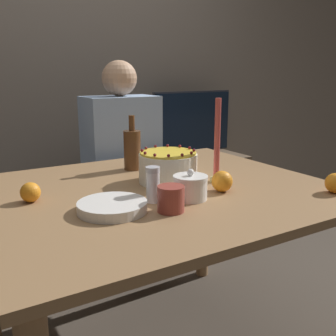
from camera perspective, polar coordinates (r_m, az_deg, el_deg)
The scene contains 15 objects.
wall_behind at distance 2.74m, azimuth -16.84°, elevation 15.63°, with size 8.00×0.05×2.60m.
dining_table at distance 1.53m, azimuth -1.49°, elevation -6.88°, with size 1.28×1.10×0.76m.
cake at distance 1.55m, azimuth -0.00°, elevation 0.14°, with size 0.23×0.23×0.13m.
sugar_bowl at distance 1.35m, azimuth 3.26°, elevation -2.79°, with size 0.12×0.12×0.11m.
sugar_shaker at distance 1.32m, azimuth -2.22°, elevation -2.38°, with size 0.05×0.05×0.12m.
plate_stack at distance 1.25m, azimuth -8.08°, elevation -5.58°, with size 0.22×0.22×0.03m.
candle at distance 1.55m, azimuth 7.12°, elevation 2.94°, with size 0.05×0.05×0.33m.
bottle at distance 1.76m, azimuth -5.21°, elevation 2.76°, with size 0.08×0.08×0.24m.
cup at distance 1.23m, azimuth 0.42°, elevation -4.49°, with size 0.09×0.09×0.08m.
orange_fruit_0 at distance 1.40m, azimuth -19.34°, elevation -3.34°, with size 0.07×0.07×0.07m.
orange_fruit_1 at distance 1.54m, azimuth 23.10°, elevation -2.02°, with size 0.07×0.07×0.07m.
orange_fruit_2 at distance 1.45m, azimuth 7.85°, elevation -1.92°, with size 0.08×0.08×0.08m.
person_man_blue_shirt at distance 2.28m, azimuth -6.63°, elevation -2.72°, with size 0.40×0.34×1.25m.
side_cabinet at distance 3.05m, azimuth 3.48°, elevation -3.58°, with size 0.83×0.42×0.55m.
tv_monitor at distance 2.93m, azimuth 3.60°, elevation 6.47°, with size 0.66×0.10×0.50m.
Camera 1 is at (-0.70, -1.24, 1.18)m, focal length 42.00 mm.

